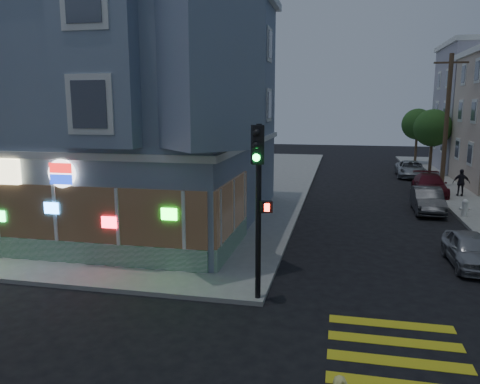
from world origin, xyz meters
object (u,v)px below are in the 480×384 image
(parked_car_a, at_px, (470,250))
(street_tree_near, at_px, (433,128))
(parked_car_d, at_px, (411,169))
(street_tree_far, at_px, (417,124))
(traffic_signal, at_px, (258,183))
(pedestrian_b, at_px, (461,183))
(parked_car_c, at_px, (430,185))
(fire_hydrant, at_px, (465,207))
(parked_car_b, at_px, (427,200))
(utility_pole, at_px, (447,119))

(parked_car_a, bearing_deg, street_tree_near, 82.88)
(parked_car_a, height_order, parked_car_d, parked_car_d)
(street_tree_far, height_order, traffic_signal, street_tree_far)
(street_tree_near, xyz_separation_m, pedestrian_b, (0.23, -9.51, -2.94))
(pedestrian_b, bearing_deg, parked_car_c, -15.98)
(parked_car_c, height_order, fire_hydrant, parked_car_c)
(pedestrian_b, xyz_separation_m, parked_car_d, (-1.83, 8.65, -0.34))
(traffic_signal, xyz_separation_m, fire_hydrant, (8.48, 12.45, -2.96))
(street_tree_far, relative_size, parked_car_b, 1.30)
(parked_car_b, bearing_deg, utility_pole, 75.60)
(traffic_signal, bearing_deg, parked_car_b, 42.94)
(utility_pole, distance_m, street_tree_near, 6.06)
(street_tree_near, xyz_separation_m, fire_hydrant, (-0.90, -15.38, -3.31))
(parked_car_b, bearing_deg, fire_hydrant, -37.25)
(utility_pole, bearing_deg, parked_car_c, -114.05)
(street_tree_far, distance_m, parked_car_a, 31.23)
(parked_car_c, height_order, parked_car_d, parked_car_c)
(parked_car_a, xyz_separation_m, parked_car_c, (0.99, 14.04, 0.07))
(parked_car_a, bearing_deg, parked_car_b, 89.07)
(fire_hydrant, bearing_deg, utility_pole, 85.73)
(street_tree_far, xyz_separation_m, traffic_signal, (-9.38, -35.83, -0.35))
(street_tree_far, bearing_deg, pedestrian_b, -89.25)
(street_tree_near, relative_size, pedestrian_b, 3.14)
(parked_car_a, xyz_separation_m, parked_car_b, (-0.00, 8.84, 0.06))
(street_tree_near, distance_m, parked_car_d, 3.75)
(street_tree_near, relative_size, traffic_signal, 1.04)
(utility_pole, relative_size, parked_car_d, 1.91)
(street_tree_near, bearing_deg, utility_pole, -91.91)
(parked_car_c, bearing_deg, traffic_signal, -110.51)
(pedestrian_b, xyz_separation_m, parked_car_b, (-2.72, -4.60, -0.32))
(street_tree_near, xyz_separation_m, parked_car_d, (-1.60, -0.87, -3.28))
(street_tree_far, bearing_deg, parked_car_c, -95.07)
(parked_car_a, height_order, parked_car_b, parked_car_b)
(traffic_signal, bearing_deg, fire_hydrant, 35.35)
(parked_car_d, bearing_deg, fire_hydrant, -85.09)
(street_tree_near, relative_size, parked_car_a, 1.48)
(parked_car_a, height_order, traffic_signal, traffic_signal)
(parked_car_c, distance_m, traffic_signal, 20.69)
(parked_car_a, xyz_separation_m, fire_hydrant, (1.59, 7.57, 0.01))
(parked_car_b, relative_size, fire_hydrant, 4.57)
(street_tree_near, xyz_separation_m, traffic_signal, (-9.38, -27.83, -0.35))
(pedestrian_b, bearing_deg, street_tree_far, -86.06)
(street_tree_near, relative_size, fire_hydrant, 5.92)
(street_tree_far, relative_size, pedestrian_b, 3.14)
(parked_car_a, bearing_deg, pedestrian_b, 77.63)
(pedestrian_b, height_order, parked_car_b, pedestrian_b)
(traffic_signal, height_order, fire_hydrant, traffic_signal)
(street_tree_far, height_order, parked_car_a, street_tree_far)
(pedestrian_b, distance_m, parked_car_b, 5.35)
(street_tree_near, xyz_separation_m, parked_car_a, (-2.49, -22.95, -3.32))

